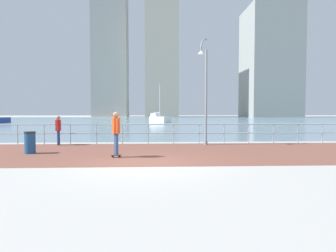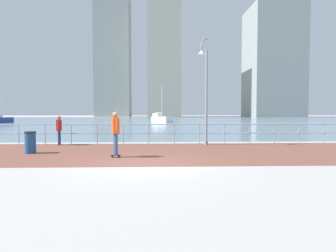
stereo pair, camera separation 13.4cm
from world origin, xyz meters
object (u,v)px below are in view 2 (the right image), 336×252
sailboat_gray (161,119)px  sailboat_blue (2,119)px  bystander (59,128)px  trash_bin (30,142)px  lamppost (205,86)px  skateboarder (116,130)px

sailboat_gray → sailboat_blue: sailboat_gray is taller
bystander → sailboat_gray: bearing=80.3°
bystander → sailboat_blue: (-20.42, 33.45, -0.35)m
sailboat_blue → trash_bin: bearing=-61.0°
lamppost → sailboat_gray: bearing=93.0°
trash_bin → sailboat_gray: 38.23m
skateboarder → trash_bin: size_ratio=1.89×
skateboarder → bystander: (-3.60, 4.39, -0.15)m
sailboat_gray → trash_bin: bearing=-99.1°
trash_bin → bystander: bearing=87.0°
lamppost → sailboat_gray: (-1.81, 34.96, -2.47)m
trash_bin → sailboat_gray: bearing=80.9°
skateboarder → sailboat_gray: (2.30, 38.98, -0.44)m
lamppost → sailboat_blue: size_ratio=0.96×
skateboarder → sailboat_gray: size_ratio=0.27×
lamppost → trash_bin: bearing=-160.5°
skateboarder → sailboat_blue: bearing=122.4°
sailboat_blue → bystander: bearing=-58.6°
bystander → sailboat_blue: sailboat_blue is taller
bystander → skateboarder: bearing=-50.7°
lamppost → trash_bin: (-7.87, -2.79, -2.63)m
skateboarder → sailboat_blue: 44.82m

